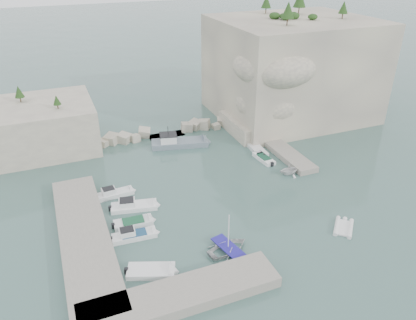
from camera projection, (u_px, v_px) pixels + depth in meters
name	position (u px, v px, depth m)	size (l,w,h in m)	color
ground	(226.00, 203.00, 49.70)	(400.00, 400.00, 0.00)	#44665F
cliff_east	(292.00, 68.00, 72.15)	(26.00, 22.00, 17.00)	beige
cliff_terrace	(253.00, 125.00, 68.15)	(8.00, 10.00, 2.50)	beige
outcrop_west	(40.00, 126.00, 61.86)	(16.00, 14.00, 7.00)	beige
quay_west	(85.00, 237.00, 42.98)	(5.00, 24.00, 1.10)	#9E9689
quay_south	(182.00, 295.00, 35.90)	(18.00, 4.00, 1.10)	#9E9689
ledge_east	(280.00, 148.00, 62.17)	(3.00, 16.00, 0.80)	#9E9689
breakwater	(166.00, 131.00, 67.03)	(28.00, 3.00, 1.40)	beige
motorboat_a	(115.00, 196.00, 51.09)	(5.16, 1.53, 1.40)	white
motorboat_b	(134.00, 208.00, 48.67)	(5.96, 1.95, 1.40)	white
motorboat_c	(134.00, 225.00, 45.85)	(4.76, 1.73, 0.70)	silver
motorboat_d	(135.00, 238.00, 43.79)	(5.24, 1.56, 1.40)	white
motorboat_e	(151.00, 273.00, 39.05)	(5.00, 2.05, 0.70)	white
rowboat	(228.00, 250.00, 41.95)	(3.26, 4.56, 0.94)	silver
inflatable_dinghy	(343.00, 229.00, 45.18)	(3.79, 1.84, 0.44)	white
tender_east_a	(289.00, 174.00, 55.95)	(2.65, 3.07, 1.62)	white
tender_east_b	(264.00, 160.00, 59.52)	(4.40, 1.50, 0.70)	white
tender_east_c	(257.00, 151.00, 62.24)	(5.32, 1.72, 0.70)	silver
tender_east_d	(255.00, 143.00, 64.64)	(1.77, 4.70, 1.82)	white
work_boat	(180.00, 146.00, 63.87)	(9.61, 2.84, 2.20)	slate
rowboat_mast	(229.00, 231.00, 40.74)	(0.10, 0.10, 4.20)	white
vegetation	(266.00, 13.00, 67.15)	(53.48, 13.88, 13.40)	#1E4219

